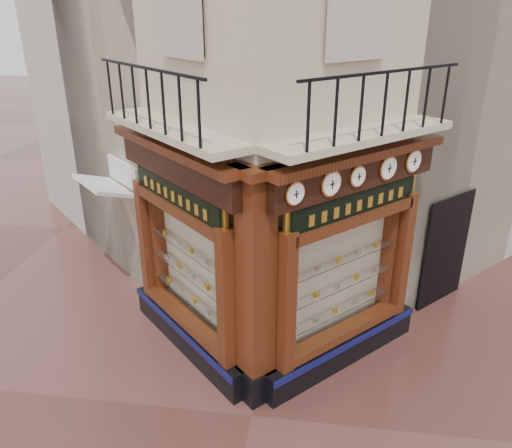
% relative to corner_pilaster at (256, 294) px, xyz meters
% --- Properties ---
extents(ground, '(80.00, 80.00, 0.00)m').
position_rel_corner_pilaster_xyz_m(ground, '(0.00, -0.50, -1.95)').
color(ground, '#4F2A25').
rests_on(ground, ground).
extents(main_building, '(11.31, 11.31, 12.00)m').
position_rel_corner_pilaster_xyz_m(main_building, '(0.00, 5.66, 4.05)').
color(main_building, '#C1AF96').
rests_on(main_building, ground).
extents(neighbour_left, '(11.31, 11.31, 11.00)m').
position_rel_corner_pilaster_xyz_m(neighbour_left, '(-2.47, 8.13, 3.55)').
color(neighbour_left, beige).
rests_on(neighbour_left, ground).
extents(neighbour_right, '(11.31, 11.31, 11.00)m').
position_rel_corner_pilaster_xyz_m(neighbour_right, '(2.47, 8.13, 3.55)').
color(neighbour_right, beige).
rests_on(neighbour_right, ground).
extents(shopfront_left, '(2.86, 2.86, 3.98)m').
position_rel_corner_pilaster_xyz_m(shopfront_left, '(-1.41, 1.07, 0.03)').
color(shopfront_left, black).
rests_on(shopfront_left, ground).
extents(shopfront_right, '(2.86, 2.86, 3.98)m').
position_rel_corner_pilaster_xyz_m(shopfront_right, '(1.41, 1.07, 0.03)').
color(shopfront_right, black).
rests_on(shopfront_right, ground).
extents(corner_pilaster, '(0.85, 0.85, 3.98)m').
position_rel_corner_pilaster_xyz_m(corner_pilaster, '(0.00, 0.00, 0.00)').
color(corner_pilaster, black).
rests_on(corner_pilaster, ground).
extents(balcony, '(5.94, 2.97, 1.03)m').
position_rel_corner_pilaster_xyz_m(balcony, '(0.00, 0.99, 2.27)').
color(balcony, '#C1AF96').
rests_on(balcony, ground).
extents(clock_a, '(0.28, 0.28, 0.34)m').
position_rel_corner_pilaster_xyz_m(clock_a, '(0.55, -0.06, 1.67)').
color(clock_a, '#D08945').
rests_on(clock_a, ground).
extents(clock_b, '(0.31, 0.31, 0.40)m').
position_rel_corner_pilaster_xyz_m(clock_b, '(1.04, 0.43, 1.67)').
color(clock_b, '#D08945').
rests_on(clock_b, ground).
extents(clock_c, '(0.27, 0.27, 0.34)m').
position_rel_corner_pilaster_xyz_m(clock_c, '(1.43, 0.83, 1.67)').
color(clock_c, '#D08945').
rests_on(clock_c, ground).
extents(clock_d, '(0.32, 0.32, 0.40)m').
position_rel_corner_pilaster_xyz_m(clock_d, '(1.93, 1.33, 1.67)').
color(clock_d, '#D08945').
rests_on(clock_d, ground).
extents(clock_e, '(0.31, 0.31, 0.39)m').
position_rel_corner_pilaster_xyz_m(clock_e, '(2.39, 1.79, 1.67)').
color(clock_e, '#D08945').
rests_on(clock_e, ground).
extents(awning, '(1.62, 1.62, 0.34)m').
position_rel_corner_pilaster_xyz_m(awning, '(-3.62, 2.91, -1.95)').
color(awning, silver).
rests_on(awning, ground).
extents(signboard_left, '(2.10, 2.10, 0.56)m').
position_rel_corner_pilaster_xyz_m(signboard_left, '(-1.46, 1.01, 1.15)').
color(signboard_left, gold).
rests_on(signboard_left, ground).
extents(signboard_right, '(2.13, 2.13, 0.57)m').
position_rel_corner_pilaster_xyz_m(signboard_right, '(1.46, 1.01, 1.15)').
color(signboard_right, gold).
rests_on(signboard_right, ground).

